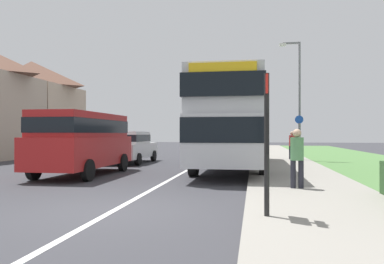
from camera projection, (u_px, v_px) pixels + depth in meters
ground_plane at (114, 211)px, 7.64m from camera, size 120.00×120.00×0.00m
lane_marking_centre at (185, 171)px, 15.53m from camera, size 0.14×60.00×0.01m
pavement_near_side at (296, 177)px, 12.88m from camera, size 3.20×68.00×0.12m
double_decker_bus at (233, 120)px, 16.64m from camera, size 2.80×11.28×3.70m
parked_van_red at (83, 139)px, 14.11m from camera, size 2.11×5.35×2.30m
parked_car_white at (130, 146)px, 19.88m from camera, size 1.87×4.58×1.65m
pedestrian_at_stop at (297, 155)px, 9.96m from camera, size 0.34×0.34×1.67m
pedestrian_walking_away at (292, 144)px, 21.17m from camera, size 0.34×0.34×1.67m
bus_stop_sign at (267, 134)px, 6.61m from camera, size 0.09×0.52×2.60m
cycle_route_sign at (299, 136)px, 20.44m from camera, size 0.44×0.08×2.52m
street_lamp_mid at (297, 92)px, 20.85m from camera, size 1.14×0.20×6.57m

